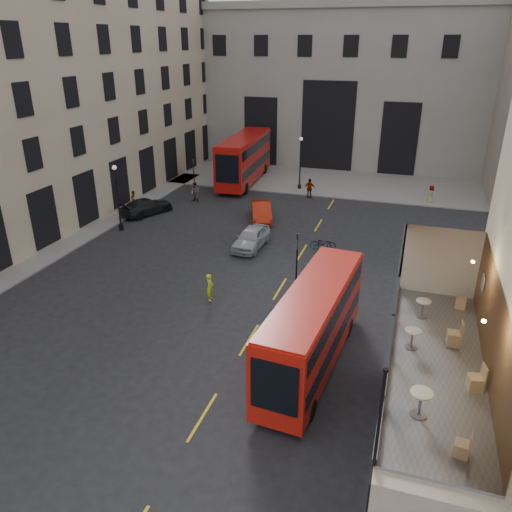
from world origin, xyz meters
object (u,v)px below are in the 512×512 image
(traffic_light_far, at_px, (194,173))
(pedestrian_a, at_px, (195,192))
(pedestrian_e, at_px, (133,200))
(pedestrian_b, at_px, (255,168))
(cafe_chair_c, at_px, (454,338))
(car_b, at_px, (261,211))
(street_lamp_b, at_px, (300,166))
(pedestrian_c, at_px, (310,188))
(street_lamp_a, at_px, (118,202))
(bus_near, at_px, (313,324))
(cafe_table_near, at_px, (421,400))
(cafe_chair_a, at_px, (462,448))
(cafe_table_far, at_px, (423,306))
(car_c, at_px, (147,206))
(cyclist, at_px, (210,287))
(cafe_chair_b, at_px, (476,382))
(cafe_chair_d, at_px, (461,302))
(pedestrian_d, at_px, (431,194))
(car_a, at_px, (251,238))
(traffic_light_near, at_px, (297,255))
(cafe_table_mid, at_px, (412,336))
(bus_far, at_px, (244,157))
(bicycle, at_px, (323,243))

(traffic_light_far, xyz_separation_m, pedestrian_a, (0.55, -1.09, -1.51))
(pedestrian_e, bearing_deg, pedestrian_b, 156.80)
(cafe_chair_c, bearing_deg, pedestrian_e, 139.70)
(car_b, bearing_deg, pedestrian_b, 89.34)
(street_lamp_b, height_order, pedestrian_c, street_lamp_b)
(street_lamp_b, relative_size, pedestrian_e, 3.29)
(street_lamp_a, bearing_deg, bus_near, -35.38)
(cafe_table_near, height_order, cafe_chair_a, cafe_table_near)
(cafe_table_far, xyz_separation_m, cafe_chair_c, (1.08, -1.62, -0.18))
(car_c, xyz_separation_m, pedestrian_c, (12.61, 9.20, 0.24))
(car_b, bearing_deg, street_lamp_a, -170.28)
(cafe_chair_a, bearing_deg, cyclist, 133.43)
(bus_near, height_order, pedestrian_a, bus_near)
(car_b, height_order, pedestrian_a, pedestrian_a)
(traffic_light_far, relative_size, pedestrian_a, 2.07)
(car_b, height_order, cafe_chair_c, cafe_chair_c)
(traffic_light_far, relative_size, cafe_chair_b, 4.41)
(cafe_chair_d, bearing_deg, pedestrian_d, 91.25)
(street_lamp_a, xyz_separation_m, car_c, (0.00, 4.22, -1.68))
(pedestrian_b, height_order, pedestrian_c, pedestrian_c)
(pedestrian_e, xyz_separation_m, cafe_chair_a, (26.08, -27.34, 4.02))
(car_c, height_order, cafe_table_near, cafe_table_near)
(car_a, relative_size, cafe_chair_b, 5.23)
(street_lamp_a, height_order, cafe_chair_b, cafe_chair_b)
(car_c, bearing_deg, cafe_table_near, 156.15)
(cafe_table_far, relative_size, cafe_chair_c, 0.77)
(cafe_chair_a, xyz_separation_m, cafe_chair_b, (0.52, 2.89, 0.03))
(traffic_light_near, bearing_deg, cafe_chair_b, -56.71)
(street_lamp_b, relative_size, car_b, 1.17)
(cafe_table_mid, bearing_deg, car_c, 136.39)
(cafe_chair_a, bearing_deg, traffic_light_far, 124.62)
(traffic_light_near, distance_m, cafe_chair_d, 11.83)
(cafe_chair_c, bearing_deg, pedestrian_b, 117.48)
(pedestrian_c, xyz_separation_m, pedestrian_d, (11.18, 1.90, -0.10))
(bus_near, xyz_separation_m, car_c, (-18.50, 17.35, -1.56))
(cafe_chair_b, bearing_deg, bus_far, 118.89)
(pedestrian_b, xyz_separation_m, pedestrian_d, (18.87, -4.76, 0.06))
(car_a, distance_m, cafe_table_far, 19.51)
(pedestrian_b, distance_m, cafe_table_far, 39.80)
(bus_far, bearing_deg, pedestrian_a, -105.21)
(pedestrian_d, xyz_separation_m, cafe_chair_c, (0.28, -32.07, 4.03))
(cyclist, bearing_deg, bicycle, -40.21)
(cafe_table_mid, height_order, cafe_chair_b, cafe_chair_b)
(street_lamp_b, xyz_separation_m, pedestrian_c, (1.61, -2.58, -1.45))
(street_lamp_a, distance_m, cafe_table_near, 31.12)
(bus_near, distance_m, cafe_chair_a, 10.77)
(street_lamp_a, height_order, cafe_chair_d, cafe_chair_d)
(traffic_light_far, distance_m, cafe_table_mid, 34.42)
(bicycle, xyz_separation_m, cafe_chair_d, (8.09, -14.97, 4.35))
(cafe_chair_b, bearing_deg, traffic_light_far, 127.84)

